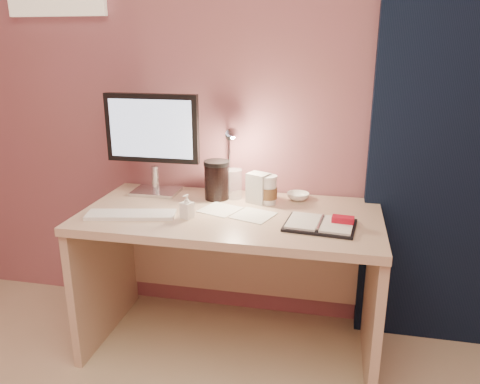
% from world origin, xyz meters
% --- Properties ---
extents(room, '(3.50, 3.50, 3.50)m').
position_xyz_m(room, '(0.95, 1.69, 1.14)').
color(room, '#C6B28E').
rests_on(room, ground).
extents(desk, '(1.40, 0.70, 0.73)m').
position_xyz_m(desk, '(0.00, 1.45, 0.50)').
color(desk, tan).
rests_on(desk, ground).
extents(monitor, '(0.49, 0.17, 0.52)m').
position_xyz_m(monitor, '(-0.46, 1.59, 1.04)').
color(monitor, silver).
rests_on(monitor, desk).
extents(keyboard, '(0.42, 0.20, 0.02)m').
position_xyz_m(keyboard, '(-0.44, 1.23, 0.74)').
color(keyboard, white).
rests_on(keyboard, desk).
extents(planner, '(0.32, 0.26, 0.05)m').
position_xyz_m(planner, '(0.43, 1.29, 0.74)').
color(planner, black).
rests_on(planner, desk).
extents(paper_b, '(0.22, 0.22, 0.00)m').
position_xyz_m(paper_b, '(0.11, 1.36, 0.73)').
color(paper_b, white).
rests_on(paper_b, desk).
extents(paper_c, '(0.21, 0.21, 0.00)m').
position_xyz_m(paper_c, '(-0.06, 1.40, 0.73)').
color(paper_c, white).
rests_on(paper_c, desk).
extents(coffee_cup, '(0.09, 0.09, 0.14)m').
position_xyz_m(coffee_cup, '(0.15, 1.54, 0.80)').
color(coffee_cup, white).
rests_on(coffee_cup, desk).
extents(clear_cup, '(0.09, 0.09, 0.15)m').
position_xyz_m(clear_cup, '(-0.03, 1.60, 0.81)').
color(clear_cup, white).
rests_on(clear_cup, desk).
extents(bowl, '(0.14, 0.14, 0.04)m').
position_xyz_m(bowl, '(0.29, 1.63, 0.75)').
color(bowl, white).
rests_on(bowl, desk).
extents(lotion_bottle, '(0.07, 0.07, 0.11)m').
position_xyz_m(lotion_bottle, '(-0.18, 1.27, 0.79)').
color(lotion_bottle, white).
rests_on(lotion_bottle, desk).
extents(dark_jar, '(0.13, 0.13, 0.18)m').
position_xyz_m(dark_jar, '(-0.11, 1.57, 0.82)').
color(dark_jar, black).
rests_on(dark_jar, desk).
extents(product_box, '(0.12, 0.11, 0.15)m').
position_xyz_m(product_box, '(0.10, 1.55, 0.81)').
color(product_box, silver).
rests_on(product_box, desk).
extents(desk_lamp, '(0.14, 0.23, 0.37)m').
position_xyz_m(desk_lamp, '(-0.11, 1.60, 0.96)').
color(desk_lamp, silver).
rests_on(desk_lamp, desk).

